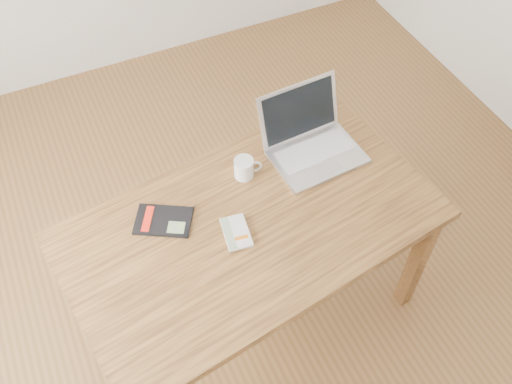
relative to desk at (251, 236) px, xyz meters
name	(u,v)px	position (x,y,z in m)	size (l,w,h in m)	color
room	(218,81)	(-0.04, 0.17, 0.69)	(4.04, 4.04, 2.70)	brown
desk	(251,236)	(0.00, 0.00, 0.00)	(1.58, 1.05, 0.75)	brown
white_guidebook	(236,232)	(-0.07, -0.02, 0.10)	(0.12, 0.17, 0.01)	silver
black_guidebook	(163,221)	(-0.31, 0.15, 0.10)	(0.26, 0.24, 0.01)	black
laptop	(311,141)	(0.40, 0.25, 0.14)	(0.40, 0.37, 0.26)	silver
coffee_mug	(245,168)	(0.08, 0.24, 0.14)	(0.12, 0.08, 0.09)	white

